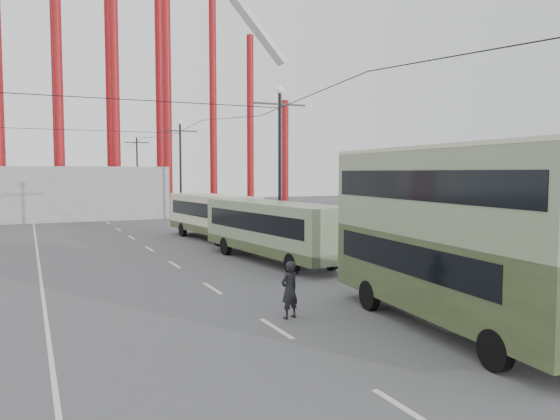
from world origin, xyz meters
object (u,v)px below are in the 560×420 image
single_decker_cream (213,214)px  single_decker_green (272,228)px  double_decker_bus (452,228)px  pedestrian (290,290)px

single_decker_cream → single_decker_green: bearing=-97.1°
single_decker_green → single_decker_cream: size_ratio=1.10×
single_decker_green → single_decker_cream: single_decker_green is taller
single_decker_green → double_decker_bus: bearing=-97.3°
double_decker_bus → single_decker_green: 13.08m
single_decker_cream → pedestrian: size_ratio=5.49×
double_decker_bus → pedestrian: 5.15m
single_decker_cream → pedestrian: bearing=-108.0°
double_decker_bus → pedestrian: bearing=146.0°
single_decker_cream → pedestrian: (-3.95, -19.92, -0.78)m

